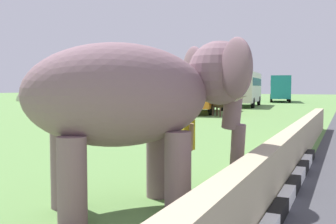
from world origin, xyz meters
TOP-DOWN VIEW (x-y plane):
  - barrier_parapet at (2.00, 4.27)m, footprint 28.00×0.36m
  - elephant at (1.65, 6.20)m, footprint 3.87×3.80m
  - person_handler at (2.94, 5.93)m, footprint 0.51×0.56m
  - bus_orange at (25.27, 13.47)m, footprint 8.63×3.60m
  - bus_white at (36.51, 12.86)m, footprint 9.76×3.55m
  - bus_teal at (51.22, 11.54)m, footprint 9.22×3.99m
  - cow_near at (22.02, 11.22)m, footprint 1.48×1.76m
  - hill_east at (55.00, 37.60)m, footprint 40.65×32.52m

SIDE VIEW (x-z plane):
  - hill_east at x=55.00m, z-range -5.11..5.11m
  - barrier_parapet at x=2.00m, z-range 0.00..1.00m
  - cow_near at x=22.02m, z-range 0.26..1.48m
  - person_handler at x=2.94m, z-range 0.10..1.75m
  - elephant at x=1.65m, z-range 0.43..3.29m
  - bus_orange at x=25.27m, z-range 0.33..3.83m
  - bus_teal at x=51.22m, z-range 0.33..3.83m
  - bus_white at x=36.51m, z-range 0.33..3.83m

